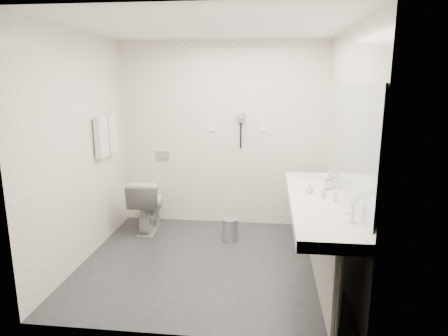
# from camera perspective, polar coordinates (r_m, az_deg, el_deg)

# --- Properties ---
(floor) EXTENTS (2.80, 2.80, 0.00)m
(floor) POSITION_cam_1_polar(r_m,az_deg,el_deg) (4.53, -2.16, -13.45)
(floor) COLOR #28292D
(floor) RESTS_ON ground
(ceiling) EXTENTS (2.80, 2.80, 0.00)m
(ceiling) POSITION_cam_1_polar(r_m,az_deg,el_deg) (4.09, -2.47, 19.78)
(ceiling) COLOR white
(ceiling) RESTS_ON wall_back
(wall_back) EXTENTS (2.80, 0.00, 2.80)m
(wall_back) POSITION_cam_1_polar(r_m,az_deg,el_deg) (5.40, -0.19, 4.79)
(wall_back) COLOR silver
(wall_back) RESTS_ON floor
(wall_front) EXTENTS (2.80, 0.00, 2.80)m
(wall_front) POSITION_cam_1_polar(r_m,az_deg,el_deg) (2.88, -6.27, -2.37)
(wall_front) COLOR silver
(wall_front) RESTS_ON floor
(wall_left) EXTENTS (0.00, 2.60, 2.60)m
(wall_left) POSITION_cam_1_polar(r_m,az_deg,el_deg) (4.56, -19.99, 2.53)
(wall_left) COLOR silver
(wall_left) RESTS_ON floor
(wall_right) EXTENTS (0.00, 2.60, 2.60)m
(wall_right) POSITION_cam_1_polar(r_m,az_deg,el_deg) (4.15, 17.15, 1.80)
(wall_right) COLOR silver
(wall_right) RESTS_ON floor
(vanity_counter) EXTENTS (0.55, 2.20, 0.10)m
(vanity_counter) POSITION_cam_1_polar(r_m,az_deg,el_deg) (4.03, 13.38, -4.92)
(vanity_counter) COLOR white
(vanity_counter) RESTS_ON floor
(vanity_panel) EXTENTS (0.03, 2.15, 0.75)m
(vanity_panel) POSITION_cam_1_polar(r_m,az_deg,el_deg) (4.18, 13.42, -10.49)
(vanity_panel) COLOR gray
(vanity_panel) RESTS_ON floor
(vanity_post_near) EXTENTS (0.06, 0.06, 0.75)m
(vanity_post_near) POSITION_cam_1_polar(r_m,az_deg,el_deg) (3.26, 16.15, -17.66)
(vanity_post_near) COLOR silver
(vanity_post_near) RESTS_ON floor
(vanity_post_far) EXTENTS (0.06, 0.06, 0.75)m
(vanity_post_far) POSITION_cam_1_polar(r_m,az_deg,el_deg) (5.15, 12.43, -5.94)
(vanity_post_far) COLOR silver
(vanity_post_far) RESTS_ON floor
(mirror) EXTENTS (0.02, 2.20, 1.05)m
(mirror) POSITION_cam_1_polar(r_m,az_deg,el_deg) (3.93, 17.64, 4.12)
(mirror) COLOR #B2BCC6
(mirror) RESTS_ON wall_right
(basin_near) EXTENTS (0.40, 0.31, 0.05)m
(basin_near) POSITION_cam_1_polar(r_m,az_deg,el_deg) (3.41, 14.65, -7.65)
(basin_near) COLOR white
(basin_near) RESTS_ON vanity_counter
(basin_far) EXTENTS (0.40, 0.31, 0.05)m
(basin_far) POSITION_cam_1_polar(r_m,az_deg,el_deg) (4.64, 12.49, -2.08)
(basin_far) COLOR white
(basin_far) RESTS_ON vanity_counter
(faucet_near) EXTENTS (0.04, 0.04, 0.15)m
(faucet_near) POSITION_cam_1_polar(r_m,az_deg,el_deg) (3.41, 18.00, -6.24)
(faucet_near) COLOR silver
(faucet_near) RESTS_ON vanity_counter
(faucet_far) EXTENTS (0.04, 0.04, 0.15)m
(faucet_far) POSITION_cam_1_polar(r_m,az_deg,el_deg) (4.64, 14.94, -1.06)
(faucet_far) COLOR silver
(faucet_far) RESTS_ON vanity_counter
(soap_bottle_a) EXTENTS (0.05, 0.05, 0.10)m
(soap_bottle_a) POSITION_cam_1_polar(r_m,az_deg,el_deg) (4.02, 14.23, -3.52)
(soap_bottle_a) COLOR white
(soap_bottle_a) RESTS_ON vanity_counter
(soap_bottle_b) EXTENTS (0.11, 0.11, 0.10)m
(soap_bottle_b) POSITION_cam_1_polar(r_m,az_deg,el_deg) (4.15, 12.28, -2.85)
(soap_bottle_b) COLOR white
(soap_bottle_b) RESTS_ON vanity_counter
(soap_bottle_c) EXTENTS (0.05, 0.05, 0.11)m
(soap_bottle_c) POSITION_cam_1_polar(r_m,az_deg,el_deg) (3.91, 15.77, -4.00)
(soap_bottle_c) COLOR white
(soap_bottle_c) RESTS_ON vanity_counter
(glass_left) EXTENTS (0.06, 0.06, 0.10)m
(glass_left) POSITION_cam_1_polar(r_m,az_deg,el_deg) (4.33, 14.76, -2.36)
(glass_left) COLOR silver
(glass_left) RESTS_ON vanity_counter
(glass_right) EXTENTS (0.07, 0.07, 0.11)m
(glass_right) POSITION_cam_1_polar(r_m,az_deg,el_deg) (4.41, 15.53, -2.08)
(glass_right) COLOR silver
(glass_right) RESTS_ON vanity_counter
(toilet) EXTENTS (0.44, 0.73, 0.72)m
(toilet) POSITION_cam_1_polar(r_m,az_deg,el_deg) (5.40, -10.99, -5.18)
(toilet) COLOR white
(toilet) RESTS_ON floor
(flush_plate) EXTENTS (0.18, 0.02, 0.12)m
(flush_plate) POSITION_cam_1_polar(r_m,az_deg,el_deg) (5.60, -8.87, 1.81)
(flush_plate) COLOR #B2B5BA
(flush_plate) RESTS_ON wall_back
(pedal_bin) EXTENTS (0.24, 0.24, 0.27)m
(pedal_bin) POSITION_cam_1_polar(r_m,az_deg,el_deg) (5.02, 0.90, -9.00)
(pedal_bin) COLOR #B2B5BA
(pedal_bin) RESTS_ON floor
(bin_lid) EXTENTS (0.20, 0.20, 0.02)m
(bin_lid) POSITION_cam_1_polar(r_m,az_deg,el_deg) (4.97, 0.90, -7.45)
(bin_lid) COLOR #B2B5BA
(bin_lid) RESTS_ON pedal_bin
(towel_rail) EXTENTS (0.02, 0.62, 0.02)m
(towel_rail) POSITION_cam_1_polar(r_m,az_deg,el_deg) (4.99, -16.94, 7.05)
(towel_rail) COLOR silver
(towel_rail) RESTS_ON wall_left
(towel_near) EXTENTS (0.07, 0.24, 0.48)m
(towel_near) POSITION_cam_1_polar(r_m,az_deg,el_deg) (4.89, -17.31, 4.31)
(towel_near) COLOR white
(towel_near) RESTS_ON towel_rail
(towel_far) EXTENTS (0.07, 0.24, 0.48)m
(towel_far) POSITION_cam_1_polar(r_m,az_deg,el_deg) (5.14, -16.07, 4.79)
(towel_far) COLOR white
(towel_far) RESTS_ON towel_rail
(dryer_cradle) EXTENTS (0.10, 0.04, 0.14)m
(dryer_cradle) POSITION_cam_1_polar(r_m,az_deg,el_deg) (5.32, 2.47, 7.37)
(dryer_cradle) COLOR #9C9CA1
(dryer_cradle) RESTS_ON wall_back
(dryer_barrel) EXTENTS (0.08, 0.14, 0.08)m
(dryer_barrel) POSITION_cam_1_polar(r_m,az_deg,el_deg) (5.25, 2.42, 7.62)
(dryer_barrel) COLOR #9C9CA1
(dryer_barrel) RESTS_ON dryer_cradle
(dryer_cord) EXTENTS (0.02, 0.02, 0.35)m
(dryer_cord) POSITION_cam_1_polar(r_m,az_deg,el_deg) (5.33, 2.43, 4.68)
(dryer_cord) COLOR black
(dryer_cord) RESTS_ON dryer_cradle
(switch_plate_a) EXTENTS (0.09, 0.02, 0.09)m
(switch_plate_a) POSITION_cam_1_polar(r_m,az_deg,el_deg) (5.40, -1.79, 5.85)
(switch_plate_a) COLOR white
(switch_plate_a) RESTS_ON wall_back
(switch_plate_b) EXTENTS (0.09, 0.02, 0.09)m
(switch_plate_b) POSITION_cam_1_polar(r_m,az_deg,el_deg) (5.34, 5.70, 5.72)
(switch_plate_b) COLOR white
(switch_plate_b) RESTS_ON wall_back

